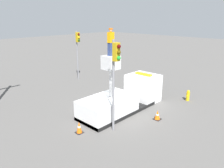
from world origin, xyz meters
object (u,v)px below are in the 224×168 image
at_px(bucket_truck, 124,98).
at_px(fire_hydrant, 188,95).
at_px(traffic_cone_curbside, 157,115).
at_px(traffic_cone_rear, 79,128).
at_px(traffic_light_pole, 115,69).
at_px(traffic_light_across, 78,46).
at_px(worker, 111,42).

distance_m(bucket_truck, fire_hydrant, 5.64).
distance_m(bucket_truck, traffic_cone_curbside, 2.83).
bearing_deg(traffic_cone_rear, traffic_light_pole, -39.88).
distance_m(traffic_cone_rear, traffic_cone_curbside, 5.32).
height_order(fire_hydrant, traffic_cone_rear, fire_hydrant).
bearing_deg(traffic_light_pole, traffic_cone_curbside, -18.17).
distance_m(bucket_truck, traffic_light_pole, 4.49).
relative_size(fire_hydrant, traffic_cone_rear, 1.24).
xyz_separation_m(fire_hydrant, traffic_cone_rear, (-9.43, 2.32, -0.09)).
bearing_deg(traffic_light_across, worker, -114.85).
relative_size(traffic_light_pole, traffic_light_across, 1.05).
distance_m(worker, traffic_light_pole, 2.58).
height_order(bucket_truck, traffic_light_pole, traffic_light_pole).
height_order(bucket_truck, worker, worker).
xyz_separation_m(worker, fire_hydrant, (6.33, -2.69, -4.65)).
bearing_deg(traffic_cone_rear, bucket_truck, 4.70).
relative_size(worker, traffic_cone_curbside, 2.74).
height_order(traffic_light_pole, fire_hydrant, traffic_light_pole).
bearing_deg(traffic_cone_rear, traffic_cone_curbside, -26.77).
distance_m(fire_hydrant, traffic_cone_rear, 9.71).
height_order(bucket_truck, traffic_cone_rear, bucket_truck).
xyz_separation_m(bucket_truck, traffic_cone_rear, (-4.49, -0.37, -0.52)).
xyz_separation_m(bucket_truck, worker, (-1.39, 0.00, 4.22)).
bearing_deg(traffic_cone_curbside, traffic_cone_rear, 153.23).
bearing_deg(traffic_cone_rear, fire_hydrant, -13.84).
bearing_deg(worker, bucket_truck, 0.00).
height_order(worker, traffic_light_across, worker).
xyz_separation_m(bucket_truck, traffic_cone_curbside, (0.25, -2.76, -0.57)).
bearing_deg(bucket_truck, traffic_light_across, 73.06).
relative_size(bucket_truck, fire_hydrant, 7.88).
relative_size(fire_hydrant, traffic_cone_curbside, 1.42).
distance_m(traffic_light_pole, traffic_cone_curbside, 4.83).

